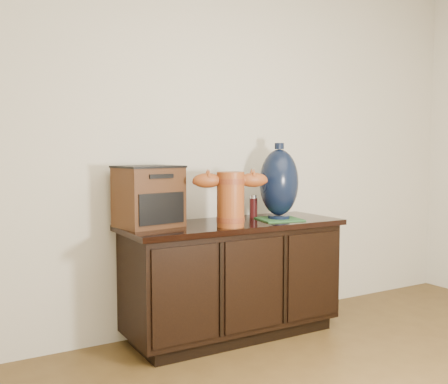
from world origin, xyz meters
TOP-DOWN VIEW (x-y plane):
  - sideboard at (0.00, 2.23)m, footprint 1.46×0.56m
  - terracotta_vessel at (-0.12, 2.06)m, footprint 0.47×0.21m
  - tv_radio at (-0.54, 2.32)m, footprint 0.42×0.36m
  - green_mat at (0.33, 2.18)m, footprint 0.32×0.32m
  - lamp_base at (0.33, 2.18)m, footprint 0.31×0.31m
  - spray_can at (0.23, 2.34)m, footprint 0.05×0.05m

SIDE VIEW (x-z plane):
  - sideboard at x=0.00m, z-range 0.01..0.76m
  - green_mat at x=0.33m, z-range 0.76..0.76m
  - spray_can at x=0.23m, z-range 0.75..0.91m
  - tv_radio at x=-0.54m, z-range 0.75..1.13m
  - terracotta_vessel at x=-0.12m, z-range 0.78..1.11m
  - lamp_base at x=0.33m, z-range 0.75..1.26m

